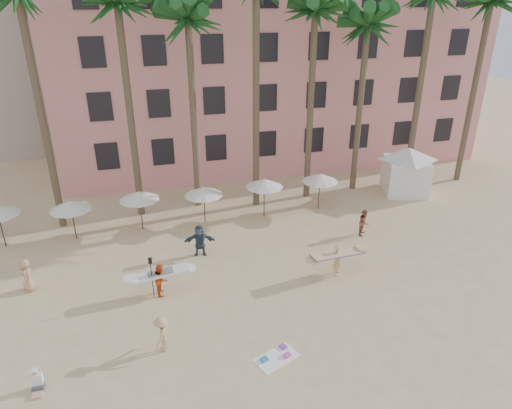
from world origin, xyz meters
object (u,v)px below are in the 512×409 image
object	(u,v)px
pink_hotel	(267,65)
cabana	(407,166)
carrier_white	(161,278)
carrier_yellow	(338,258)

from	to	relation	value
pink_hotel	cabana	bearing A→B (deg)	-58.77
carrier_white	carrier_yellow	bearing A→B (deg)	-3.85
pink_hotel	carrier_yellow	distance (m)	22.54
pink_hotel	carrier_yellow	xyz separation A→B (m)	(-2.11, -21.32, -7.00)
pink_hotel	cabana	size ratio (longest dim) A/B	6.22
carrier_yellow	carrier_white	distance (m)	9.22
cabana	carrier_yellow	size ratio (longest dim) A/B	1.76
pink_hotel	carrier_white	world-z (taller)	pink_hotel
cabana	carrier_white	bearing A→B (deg)	-155.58
cabana	carrier_white	distance (m)	20.58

